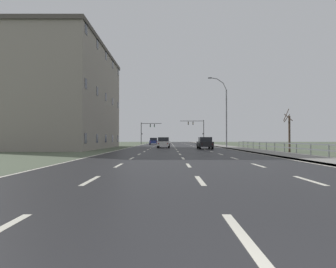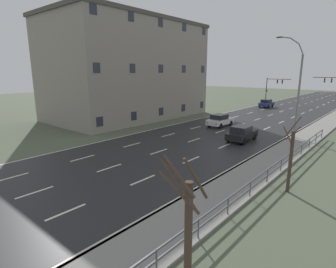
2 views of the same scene
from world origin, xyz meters
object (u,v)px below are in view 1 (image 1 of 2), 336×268
traffic_signal_left (146,129)px  car_far_right (205,143)px  traffic_signal_right (197,127)px  car_far_left (163,142)px  brick_building (59,98)px  street_lamp_midground (225,114)px  car_mid_centre (153,141)px

traffic_signal_left → car_far_right: bearing=-74.4°
traffic_signal_right → car_far_right: traffic_signal_right is taller
traffic_signal_right → car_far_left: bearing=-105.1°
brick_building → street_lamp_midground: bearing=3.7°
traffic_signal_left → car_mid_centre: traffic_signal_left is taller
traffic_signal_left → car_mid_centre: bearing=-76.0°
street_lamp_midground → car_mid_centre: 26.56m
traffic_signal_left → brick_building: brick_building is taller
traffic_signal_right → car_far_left: 31.21m
traffic_signal_right → car_far_left: size_ratio=1.46×
car_mid_centre → car_far_left: bearing=-84.9°
car_far_left → traffic_signal_right: bearing=76.5°
traffic_signal_left → brick_building: size_ratio=0.23×
street_lamp_midground → car_far_left: 10.07m
street_lamp_midground → traffic_signal_left: 35.37m
traffic_signal_left → car_mid_centre: size_ratio=1.33×
car_far_left → car_mid_centre: bearing=98.1°
traffic_signal_right → brick_building: brick_building is taller
street_lamp_midground → traffic_signal_left: (-13.94, 32.48, -1.25)m
car_far_left → car_mid_centre: same height
street_lamp_midground → traffic_signal_right: size_ratio=1.73×
car_far_right → car_far_left: 7.65m
traffic_signal_left → car_far_left: traffic_signal_left is taller
car_far_right → car_far_left: (-5.52, 5.30, 0.00)m
street_lamp_midground → car_far_right: bearing=-127.6°
street_lamp_midground → traffic_signal_left: bearing=113.2°
car_far_right → brick_building: (-20.33, 3.07, 6.36)m
traffic_signal_right → traffic_signal_left: 13.05m
car_mid_centre → brick_building: size_ratio=0.18×
brick_building → traffic_signal_right: bearing=54.6°
traffic_signal_right → street_lamp_midground: bearing=-88.1°
brick_building → car_far_right: bearing=-8.6°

